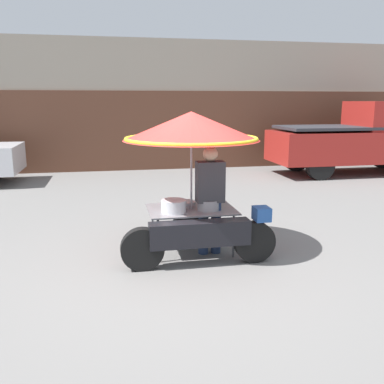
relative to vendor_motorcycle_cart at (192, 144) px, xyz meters
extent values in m
plane|color=slate|center=(-0.19, -0.49, -1.54)|extent=(36.00, 36.00, 0.00)
cube|color=gray|center=(-0.19, 8.57, 0.43)|extent=(28.00, 2.00, 3.93)
cube|color=#563323|center=(-0.19, 7.54, -0.34)|extent=(23.80, 0.06, 2.40)
cylinder|color=black|center=(0.74, -0.51, -1.26)|extent=(0.55, 0.14, 0.55)
cylinder|color=black|center=(-0.75, -0.51, -1.26)|extent=(0.55, 0.14, 0.55)
cube|color=black|center=(0.00, -0.51, -1.10)|extent=(1.31, 0.24, 0.32)
cube|color=#234C93|center=(0.83, -0.51, -0.88)|extent=(0.20, 0.24, 0.18)
cylinder|color=black|center=(0.00, 0.31, -1.29)|extent=(0.50, 0.14, 0.50)
cylinder|color=#515156|center=(0.51, -0.30, -1.23)|extent=(0.03, 0.03, 0.60)
cylinder|color=#515156|center=(0.51, 0.42, -1.23)|extent=(0.03, 0.03, 0.60)
cylinder|color=#515156|center=(-0.52, -0.30, -1.23)|extent=(0.03, 0.03, 0.60)
cylinder|color=#515156|center=(-0.52, 0.42, -1.23)|extent=(0.03, 0.03, 0.60)
cube|color=gray|center=(0.00, 0.06, -0.92)|extent=(1.21, 0.84, 0.02)
cylinder|color=#B2B2B7|center=(0.00, 0.06, -0.43)|extent=(0.03, 0.03, 0.96)
cone|color=red|center=(0.00, 0.06, 0.24)|extent=(1.86, 1.86, 0.38)
torus|color=yellow|center=(0.00, 0.06, 0.07)|extent=(1.82, 1.82, 0.05)
cylinder|color=silver|center=(-0.28, -0.09, -0.83)|extent=(0.35, 0.35, 0.17)
cylinder|color=#939399|center=(0.21, -0.07, -0.84)|extent=(0.31, 0.31, 0.15)
cylinder|color=#B7B7BC|center=(-0.06, 0.23, -0.88)|extent=(0.31, 0.31, 0.07)
cylinder|color=#1E936B|center=(0.33, 0.29, -0.79)|extent=(0.21, 0.21, 0.24)
cylinder|color=navy|center=(0.14, -0.08, -1.16)|extent=(0.14, 0.14, 0.75)
cylinder|color=navy|center=(0.32, -0.08, -1.16)|extent=(0.14, 0.14, 0.75)
cube|color=#38383D|center=(0.23, -0.08, -0.51)|extent=(0.38, 0.22, 0.56)
sphere|color=tan|center=(0.23, -0.08, -0.13)|extent=(0.20, 0.20, 0.20)
cylinder|color=black|center=(7.47, 6.40, -1.16)|extent=(0.76, 0.24, 0.76)
cylinder|color=black|center=(4.50, 4.88, -1.16)|extent=(0.76, 0.24, 0.76)
cylinder|color=black|center=(4.50, 6.40, -1.16)|extent=(0.76, 0.24, 0.76)
cube|color=#A3231E|center=(5.98, 5.64, -0.72)|extent=(4.96, 1.79, 0.88)
cube|color=#A3231E|center=(6.78, 5.64, 0.14)|extent=(1.69, 1.65, 0.83)
cube|color=#2D2D33|center=(4.99, 5.64, -0.18)|extent=(2.58, 1.72, 0.08)
camera|label=1|loc=(-1.13, -5.66, 0.58)|focal=40.00mm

